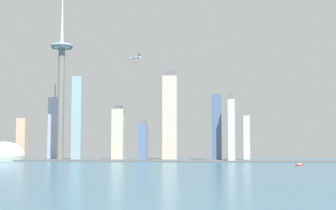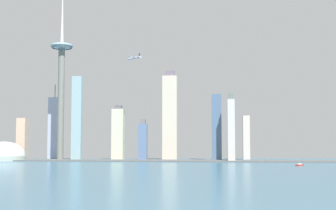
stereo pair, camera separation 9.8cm
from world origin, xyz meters
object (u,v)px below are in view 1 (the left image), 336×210
(skyscraper_4, at_px, (246,138))
(skyscraper_1, at_px, (231,129))
(boat_3, at_px, (300,165))
(skyscraper_6, at_px, (217,127))
(skyscraper_7, at_px, (22,139))
(channel_buoy_0, at_px, (259,170))
(skyscraper_0, at_px, (170,117))
(airplane, at_px, (134,58))
(skyscraper_8, at_px, (77,118))
(skyscraper_9, at_px, (118,134))
(skyscraper_3, at_px, (143,141))
(skyscraper_5, at_px, (54,128))
(observation_tower, at_px, (61,74))
(stadium_dome, at_px, (4,156))

(skyscraper_4, bearing_deg, skyscraper_1, -111.57)
(boat_3, bearing_deg, skyscraper_6, 73.27)
(skyscraper_7, xyz_separation_m, channel_buoy_0, (439.99, -342.09, -39.76))
(skyscraper_0, xyz_separation_m, airplane, (-57.67, -62.24, 102.62))
(skyscraper_0, relative_size, skyscraper_8, 1.07)
(skyscraper_9, xyz_separation_m, channel_buoy_0, (236.07, -303.26, -48.07))
(skyscraper_9, relative_size, boat_3, 6.22)
(skyscraper_3, distance_m, skyscraper_5, 209.77)
(skyscraper_6, height_order, skyscraper_7, skyscraper_6)
(skyscraper_4, bearing_deg, observation_tower, -171.17)
(skyscraper_5, bearing_deg, observation_tower, -63.54)
(channel_buoy_0, bearing_deg, airplane, 128.48)
(skyscraper_3, distance_m, skyscraper_8, 130.45)
(skyscraper_4, bearing_deg, skyscraper_9, -170.21)
(skyscraper_6, distance_m, skyscraper_7, 390.89)
(skyscraper_0, distance_m, skyscraper_4, 152.84)
(skyscraper_9, relative_size, airplane, 3.60)
(airplane, bearing_deg, skyscraper_5, 4.26)
(skyscraper_4, bearing_deg, skyscraper_3, -167.31)
(skyscraper_3, height_order, skyscraper_7, skyscraper_7)
(skyscraper_5, relative_size, skyscraper_6, 1.25)
(observation_tower, height_order, skyscraper_6, observation_tower)
(stadium_dome, xyz_separation_m, channel_buoy_0, (441.74, -264.77, -7.36))
(airplane, bearing_deg, skyscraper_1, -135.17)
(observation_tower, xyz_separation_m, skyscraper_5, (-40.38, 81.13, -100.36))
(skyscraper_1, bearing_deg, skyscraper_6, 124.34)
(skyscraper_0, xyz_separation_m, skyscraper_9, (-97.68, -5.68, -31.77))
(boat_3, height_order, channel_buoy_0, boat_3)
(skyscraper_8, bearing_deg, skyscraper_6, 4.11)
(skyscraper_4, bearing_deg, skyscraper_5, 176.04)
(skyscraper_0, distance_m, airplane, 133.15)
(skyscraper_9, bearing_deg, channel_buoy_0, -52.10)
(skyscraper_0, xyz_separation_m, channel_buoy_0, (138.39, -308.94, -79.84))
(skyscraper_3, height_order, skyscraper_9, skyscraper_9)
(observation_tower, distance_m, airplane, 155.54)
(skyscraper_9, bearing_deg, skyscraper_1, -9.63)
(skyscraper_5, bearing_deg, stadium_dome, -118.24)
(boat_3, bearing_deg, skyscraper_3, 94.97)
(observation_tower, height_order, skyscraper_3, observation_tower)
(observation_tower, relative_size, skyscraper_4, 4.04)
(stadium_dome, distance_m, skyscraper_3, 257.16)
(observation_tower, bearing_deg, skyscraper_0, 5.08)
(skyscraper_1, height_order, skyscraper_9, skyscraper_1)
(skyscraper_0, relative_size, boat_3, 10.20)
(skyscraper_7, distance_m, airplane, 298.26)
(observation_tower, xyz_separation_m, skyscraper_7, (-96.09, 51.42, -122.53))
(skyscraper_6, bearing_deg, channel_buoy_0, -80.45)
(stadium_dome, xyz_separation_m, skyscraper_5, (57.47, 107.02, 54.57))
(skyscraper_1, relative_size, skyscraper_5, 0.79)
(skyscraper_9, distance_m, airplane, 151.19)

